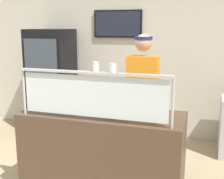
% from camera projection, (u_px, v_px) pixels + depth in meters
% --- Properties ---
extents(ground_plane, '(12.00, 12.00, 0.00)m').
position_uv_depth(ground_plane, '(120.00, 168.00, 4.02)').
color(ground_plane, tan).
rests_on(ground_plane, ground).
extents(shop_rear_unit, '(6.12, 0.13, 2.70)m').
position_uv_depth(shop_rear_unit, '(144.00, 56.00, 5.05)').
color(shop_rear_unit, beige).
rests_on(shop_rear_unit, ground).
extents(serving_counter, '(1.72, 0.68, 0.95)m').
position_uv_depth(serving_counter, '(103.00, 155.00, 3.30)').
color(serving_counter, '#4C3828').
rests_on(serving_counter, ground).
extents(sneeze_guard, '(1.54, 0.06, 0.48)m').
position_uv_depth(sneeze_guard, '(93.00, 91.00, 2.88)').
color(sneeze_guard, '#B2B5BC').
rests_on(sneeze_guard, serving_counter).
extents(pizza_tray, '(0.42, 0.42, 0.04)m').
position_uv_depth(pizza_tray, '(120.00, 111.00, 3.20)').
color(pizza_tray, '#9EA0A8').
rests_on(pizza_tray, serving_counter).
extents(pizza_server, '(0.11, 0.29, 0.01)m').
position_uv_depth(pizza_server, '(123.00, 110.00, 3.16)').
color(pizza_server, '#ADAFB7').
rests_on(pizza_server, pizza_tray).
extents(parmesan_shaker, '(0.06, 0.06, 0.10)m').
position_uv_depth(parmesan_shaker, '(96.00, 67.00, 2.82)').
color(parmesan_shaker, white).
rests_on(parmesan_shaker, sneeze_guard).
extents(pepper_flake_shaker, '(0.07, 0.07, 0.09)m').
position_uv_depth(pepper_flake_shaker, '(113.00, 69.00, 2.77)').
color(pepper_flake_shaker, white).
rests_on(pepper_flake_shaker, sneeze_guard).
extents(worker_figure, '(0.41, 0.50, 1.76)m').
position_uv_depth(worker_figure, '(143.00, 96.00, 3.74)').
color(worker_figure, '#23232D').
rests_on(worker_figure, ground).
extents(drink_fridge, '(0.68, 0.66, 1.80)m').
position_uv_depth(drink_fridge, '(52.00, 82.00, 5.18)').
color(drink_fridge, black).
rests_on(drink_fridge, ground).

